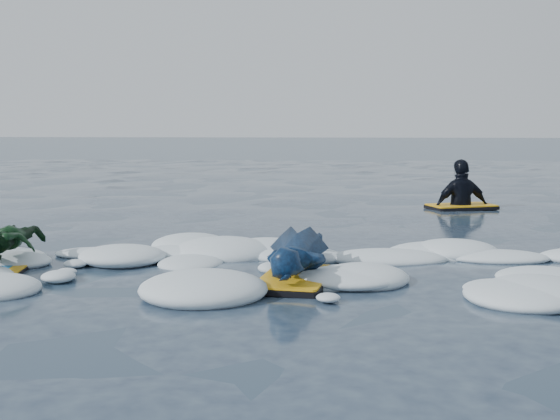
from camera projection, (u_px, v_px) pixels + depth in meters
The scene contains 5 objects.
ground at pixel (223, 294), 6.17m from camera, with size 120.00×120.00×0.00m, color #1C3243.
foam_band at pixel (238, 269), 7.20m from camera, with size 12.00×3.10×0.30m, color white, non-canonical shape.
prone_woman_unit at pixel (297, 256), 6.73m from camera, with size 0.79×1.72×0.44m.
prone_child_unit at pixel (9, 248), 7.09m from camera, with size 0.60×1.20×0.45m.
waiting_rider_unit at pixel (461, 209), 12.06m from camera, with size 1.29×0.98×1.72m.
Camera 1 is at (0.90, -5.99, 1.51)m, focal length 45.00 mm.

